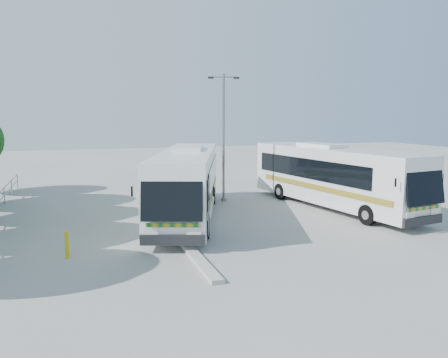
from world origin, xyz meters
name	(u,v)px	position (x,y,z in m)	size (l,w,h in m)	color
ground	(226,229)	(0.00, 0.00, 0.00)	(100.00, 100.00, 0.00)	#A1A19C
kerb_divider	(165,221)	(-2.30, 2.00, 0.07)	(0.40, 16.00, 0.15)	#B2B2AD
coach_main	(188,181)	(-1.01, 2.76, 1.79)	(6.15, 11.90, 3.27)	white
coach_adjacent	(332,175)	(6.93, 2.42, 1.78)	(4.03, 11.94, 3.25)	silver
lamppost	(224,132)	(2.00, 6.13, 4.04)	(1.77, 0.56, 7.31)	gray
bollard	(67,245)	(-6.55, -1.93, 0.49)	(0.14, 0.14, 0.98)	#C5AE0B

